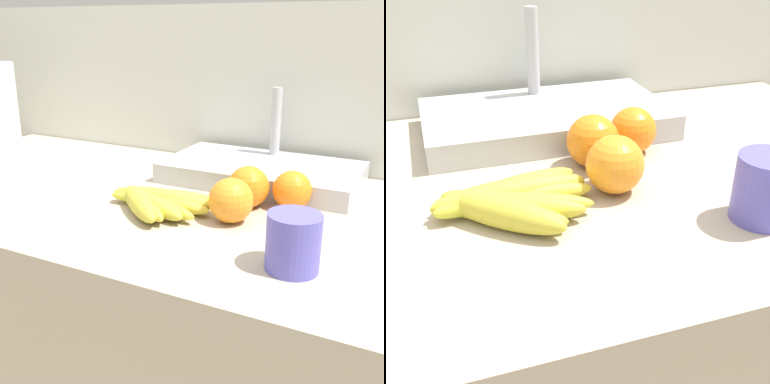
{
  "view_description": "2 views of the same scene",
  "coord_description": "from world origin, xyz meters",
  "views": [
    {
      "loc": [
        0.49,
        -0.84,
        1.25
      ],
      "look_at": [
        0.08,
        -0.05,
        0.95
      ],
      "focal_mm": 45.6,
      "sensor_mm": 36.0,
      "label": 1
    },
    {
      "loc": [
        -0.07,
        -0.64,
        1.25
      ],
      "look_at": [
        0.11,
        -0.09,
        0.93
      ],
      "focal_mm": 46.14,
      "sensor_mm": 36.0,
      "label": 2
    }
  ],
  "objects": [
    {
      "name": "orange_far_right",
      "position": [
        0.25,
        0.06,
        0.94
      ],
      "size": [
        0.08,
        0.08,
        0.08
      ],
      "primitive_type": "sphere",
      "color": "orange",
      "rests_on": "counter"
    },
    {
      "name": "mug",
      "position": [
        0.32,
        -0.19,
        0.95
      ],
      "size": [
        0.08,
        0.08,
        0.09
      ],
      "primitive_type": "cylinder",
      "color": "#5A56BF",
      "rests_on": "counter"
    },
    {
      "name": "wall_back",
      "position": [
        0.0,
        0.37,
        0.65
      ],
      "size": [
        1.83,
        0.06,
        1.3
      ],
      "primitive_type": "cube",
      "color": "silver",
      "rests_on": "ground"
    },
    {
      "name": "sink_basin",
      "position": [
        0.14,
        0.2,
        0.93
      ],
      "size": [
        0.44,
        0.25,
        0.21
      ],
      "color": "#B7BABF",
      "rests_on": "counter"
    },
    {
      "name": "orange_center",
      "position": [
        0.17,
        0.03,
        0.95
      ],
      "size": [
        0.08,
        0.08,
        0.08
      ],
      "primitive_type": "sphere",
      "color": "orange",
      "rests_on": "counter"
    },
    {
      "name": "orange_front",
      "position": [
        0.17,
        -0.06,
        0.95
      ],
      "size": [
        0.08,
        0.08,
        0.08
      ],
      "primitive_type": "sphere",
      "color": "orange",
      "rests_on": "counter"
    },
    {
      "name": "banana_bunch",
      "position": [
        0.01,
        -0.08,
        0.92
      ],
      "size": [
        0.22,
        0.18,
        0.04
      ],
      "color": "gold",
      "rests_on": "counter"
    }
  ]
}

